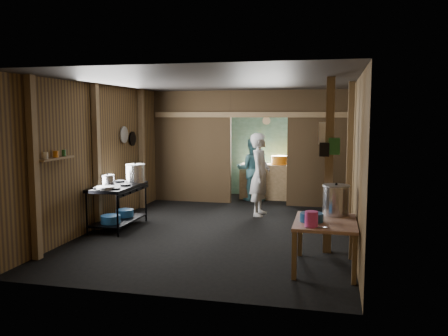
% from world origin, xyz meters
% --- Properties ---
extents(floor, '(4.50, 7.00, 0.00)m').
position_xyz_m(floor, '(0.00, 0.00, 0.00)').
color(floor, black).
rests_on(floor, ground).
extents(ceiling, '(4.50, 7.00, 0.00)m').
position_xyz_m(ceiling, '(0.00, 0.00, 2.60)').
color(ceiling, black).
rests_on(ceiling, ground).
extents(wall_back, '(4.50, 0.00, 2.60)m').
position_xyz_m(wall_back, '(0.00, 3.50, 1.30)').
color(wall_back, brown).
rests_on(wall_back, ground).
extents(wall_front, '(4.50, 0.00, 2.60)m').
position_xyz_m(wall_front, '(0.00, -3.50, 1.30)').
color(wall_front, brown).
rests_on(wall_front, ground).
extents(wall_left, '(0.00, 7.00, 2.60)m').
position_xyz_m(wall_left, '(-2.25, 0.00, 1.30)').
color(wall_left, brown).
rests_on(wall_left, ground).
extents(wall_right, '(0.00, 7.00, 2.60)m').
position_xyz_m(wall_right, '(2.25, 0.00, 1.30)').
color(wall_right, brown).
rests_on(wall_right, ground).
extents(partition_left, '(1.85, 0.10, 2.60)m').
position_xyz_m(partition_left, '(-1.32, 2.20, 1.30)').
color(partition_left, '#3F2F1B').
rests_on(partition_left, floor).
extents(partition_right, '(1.35, 0.10, 2.60)m').
position_xyz_m(partition_right, '(1.57, 2.20, 1.30)').
color(partition_right, '#3F2F1B').
rests_on(partition_right, floor).
extents(partition_header, '(1.30, 0.10, 0.60)m').
position_xyz_m(partition_header, '(0.25, 2.20, 2.30)').
color(partition_header, '#3F2F1B').
rests_on(partition_header, wall_back).
extents(turquoise_panel, '(4.40, 0.06, 2.50)m').
position_xyz_m(turquoise_panel, '(0.00, 3.44, 1.25)').
color(turquoise_panel, '#7DB9B4').
rests_on(turquoise_panel, wall_back).
extents(back_counter, '(1.20, 0.50, 0.85)m').
position_xyz_m(back_counter, '(0.30, 2.95, 0.42)').
color(back_counter, '#947550').
rests_on(back_counter, floor).
extents(wall_clock, '(0.20, 0.03, 0.20)m').
position_xyz_m(wall_clock, '(0.25, 3.40, 1.90)').
color(wall_clock, white).
rests_on(wall_clock, wall_back).
extents(post_left_a, '(0.10, 0.12, 2.60)m').
position_xyz_m(post_left_a, '(-2.18, -2.60, 1.30)').
color(post_left_a, '#947550').
rests_on(post_left_a, floor).
extents(post_left_b, '(0.10, 0.12, 2.60)m').
position_xyz_m(post_left_b, '(-2.18, -0.80, 1.30)').
color(post_left_b, '#947550').
rests_on(post_left_b, floor).
extents(post_left_c, '(0.10, 0.12, 2.60)m').
position_xyz_m(post_left_c, '(-2.18, 1.20, 1.30)').
color(post_left_c, '#947550').
rests_on(post_left_c, floor).
extents(post_right, '(0.10, 0.12, 2.60)m').
position_xyz_m(post_right, '(2.18, -0.20, 1.30)').
color(post_right, '#947550').
rests_on(post_right, floor).
extents(post_free, '(0.12, 0.12, 2.60)m').
position_xyz_m(post_free, '(1.85, -1.30, 1.30)').
color(post_free, '#947550').
rests_on(post_free, floor).
extents(cross_beam, '(4.40, 0.12, 0.12)m').
position_xyz_m(cross_beam, '(0.00, 2.15, 2.05)').
color(cross_beam, '#947550').
rests_on(cross_beam, wall_left).
extents(pan_lid_big, '(0.03, 0.34, 0.34)m').
position_xyz_m(pan_lid_big, '(-2.21, 0.40, 1.65)').
color(pan_lid_big, gray).
rests_on(pan_lid_big, wall_left).
extents(pan_lid_small, '(0.03, 0.30, 0.30)m').
position_xyz_m(pan_lid_small, '(-2.21, 0.80, 1.55)').
color(pan_lid_small, black).
rests_on(pan_lid_small, wall_left).
extents(wall_shelf, '(0.14, 0.80, 0.03)m').
position_xyz_m(wall_shelf, '(-2.15, -2.10, 1.40)').
color(wall_shelf, '#947550').
rests_on(wall_shelf, wall_left).
extents(jar_white, '(0.07, 0.07, 0.10)m').
position_xyz_m(jar_white, '(-2.15, -2.35, 1.47)').
color(jar_white, white).
rests_on(jar_white, wall_shelf).
extents(jar_yellow, '(0.08, 0.08, 0.10)m').
position_xyz_m(jar_yellow, '(-2.15, -2.10, 1.47)').
color(jar_yellow, orange).
rests_on(jar_yellow, wall_shelf).
extents(jar_green, '(0.06, 0.06, 0.10)m').
position_xyz_m(jar_green, '(-2.15, -1.88, 1.47)').
color(jar_green, '#23672C').
rests_on(jar_green, wall_shelf).
extents(bag_white, '(0.22, 0.15, 0.32)m').
position_xyz_m(bag_white, '(1.80, -1.22, 1.78)').
color(bag_white, white).
rests_on(bag_white, post_free).
extents(bag_green, '(0.16, 0.12, 0.24)m').
position_xyz_m(bag_green, '(1.92, -1.36, 1.60)').
color(bag_green, '#23672C').
rests_on(bag_green, post_free).
extents(bag_black, '(0.14, 0.10, 0.20)m').
position_xyz_m(bag_black, '(1.78, -1.38, 1.55)').
color(bag_black, black).
rests_on(bag_black, post_free).
extents(gas_range, '(0.68, 1.33, 0.78)m').
position_xyz_m(gas_range, '(-1.88, -0.63, 0.39)').
color(gas_range, black).
rests_on(gas_range, floor).
extents(prep_table, '(0.81, 1.11, 0.66)m').
position_xyz_m(prep_table, '(1.83, -2.10, 0.33)').
color(prep_table, tan).
rests_on(prep_table, floor).
extents(stove_pot_large, '(0.47, 0.47, 0.37)m').
position_xyz_m(stove_pot_large, '(-1.71, -0.21, 0.95)').
color(stove_pot_large, '#B2B2B8').
rests_on(stove_pot_large, gas_range).
extents(stove_pot_med, '(0.31, 0.31, 0.21)m').
position_xyz_m(stove_pot_med, '(-2.05, -0.67, 0.87)').
color(stove_pot_med, '#B2B2B8').
rests_on(stove_pot_med, gas_range).
extents(frying_pan, '(0.42, 0.58, 0.07)m').
position_xyz_m(frying_pan, '(-1.88, -1.09, 0.81)').
color(frying_pan, gray).
rests_on(frying_pan, gas_range).
extents(blue_tub_front, '(0.34, 0.34, 0.14)m').
position_xyz_m(blue_tub_front, '(-1.88, -0.93, 0.22)').
color(blue_tub_front, navy).
rests_on(blue_tub_front, gas_range).
extents(blue_tub_back, '(0.33, 0.33, 0.13)m').
position_xyz_m(blue_tub_back, '(-1.88, -0.36, 0.22)').
color(blue_tub_back, navy).
rests_on(blue_tub_back, gas_range).
extents(stock_pot, '(0.43, 0.43, 0.45)m').
position_xyz_m(stock_pot, '(1.96, -1.69, 0.86)').
color(stock_pot, '#B2B2B8').
rests_on(stock_pot, prep_table).
extents(wash_basin, '(0.36, 0.36, 0.12)m').
position_xyz_m(wash_basin, '(1.65, -2.18, 0.71)').
color(wash_basin, navy).
rests_on(wash_basin, prep_table).
extents(pink_bucket, '(0.20, 0.20, 0.20)m').
position_xyz_m(pink_bucket, '(1.66, -2.48, 0.75)').
color(pink_bucket, '#EF42A6').
rests_on(pink_bucket, prep_table).
extents(knife, '(0.30, 0.10, 0.01)m').
position_xyz_m(knife, '(1.74, -2.52, 0.66)').
color(knife, '#B2B2B8').
rests_on(knife, prep_table).
extents(yellow_tub, '(0.38, 0.38, 0.21)m').
position_xyz_m(yellow_tub, '(0.64, 2.95, 0.96)').
color(yellow_tub, orange).
rests_on(yellow_tub, back_counter).
extents(red_cup, '(0.11, 0.11, 0.13)m').
position_xyz_m(red_cup, '(-0.11, 2.95, 0.92)').
color(red_cup, red).
rests_on(red_cup, back_counter).
extents(cook, '(0.44, 0.64, 1.68)m').
position_xyz_m(cook, '(0.47, 1.03, 0.84)').
color(cook, silver).
rests_on(cook, floor).
extents(worker_back, '(0.82, 0.70, 1.50)m').
position_xyz_m(worker_back, '(0.01, 2.65, 0.75)').
color(worker_back, '#3B6E76').
rests_on(worker_back, floor).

